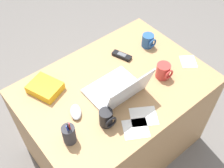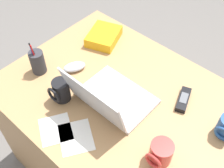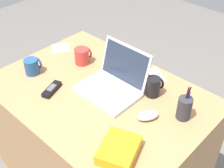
# 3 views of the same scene
# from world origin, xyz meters

# --- Properties ---
(desk) EXTENTS (1.17, 0.83, 0.74)m
(desk) POSITION_xyz_m (0.00, 0.00, 0.37)
(desk) COLOR tan
(desk) RESTS_ON ground
(laptop) EXTENTS (0.32, 0.29, 0.23)m
(laptop) POSITION_xyz_m (0.04, 0.07, 0.78)
(laptop) COLOR silver
(laptop) RESTS_ON desk
(computer_mouse) EXTENTS (0.11, 0.13, 0.03)m
(computer_mouse) POSITION_xyz_m (0.32, 0.02, 0.75)
(computer_mouse) COLOR silver
(computer_mouse) RESTS_ON desk
(coffee_mug_white) EXTENTS (0.08, 0.09, 0.11)m
(coffee_mug_white) POSITION_xyz_m (0.22, 0.19, 0.79)
(coffee_mug_white) COLOR black
(coffee_mug_white) RESTS_ON desk
(coffee_mug_tall) EXTENTS (0.09, 0.10, 0.10)m
(coffee_mug_tall) POSITION_xyz_m (-0.28, 0.14, 0.79)
(coffee_mug_tall) COLOR #C63833
(coffee_mug_tall) RESTS_ON desk
(coffee_mug_spare) EXTENTS (0.08, 0.09, 0.09)m
(coffee_mug_spare) POSITION_xyz_m (-0.41, -0.14, 0.78)
(coffee_mug_spare) COLOR #26518C
(coffee_mug_spare) RESTS_ON desk
(cordless_phone) EXTENTS (0.09, 0.14, 0.03)m
(cordless_phone) POSITION_xyz_m (-0.19, -0.17, 0.75)
(cordless_phone) COLOR black
(cordless_phone) RESTS_ON desk
(pen_holder) EXTENTS (0.07, 0.07, 0.18)m
(pen_holder) POSITION_xyz_m (0.44, 0.15, 0.80)
(pen_holder) COLOR #333338
(pen_holder) RESTS_ON desk
(snack_bag) EXTENTS (0.21, 0.23, 0.05)m
(snack_bag) POSITION_xyz_m (0.36, -0.23, 0.76)
(snack_bag) COLOR #F2AD19
(snack_bag) RESTS_ON desk
(paper_note_near_laptop) EXTENTS (0.20, 0.19, 0.00)m
(paper_note_near_laptop) POSITION_xyz_m (0.03, 0.28, 0.74)
(paper_note_near_laptop) COLOR white
(paper_note_near_laptop) RESTS_ON desk
(paper_note_left) EXTENTS (0.15, 0.15, 0.00)m
(paper_note_left) POSITION_xyz_m (-0.51, 0.15, 0.74)
(paper_note_left) COLOR white
(paper_note_left) RESTS_ON desk
(paper_note_right) EXTENTS (0.18, 0.18, 0.00)m
(paper_note_right) POSITION_xyz_m (0.12, 0.31, 0.74)
(paper_note_right) COLOR white
(paper_note_right) RESTS_ON desk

